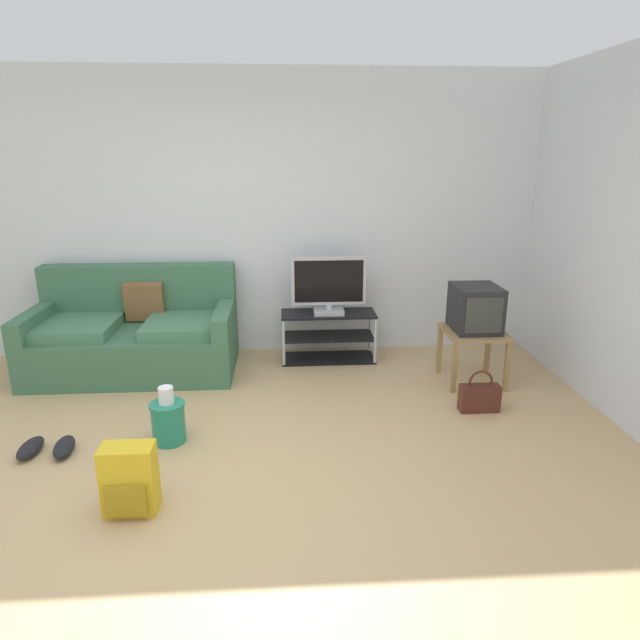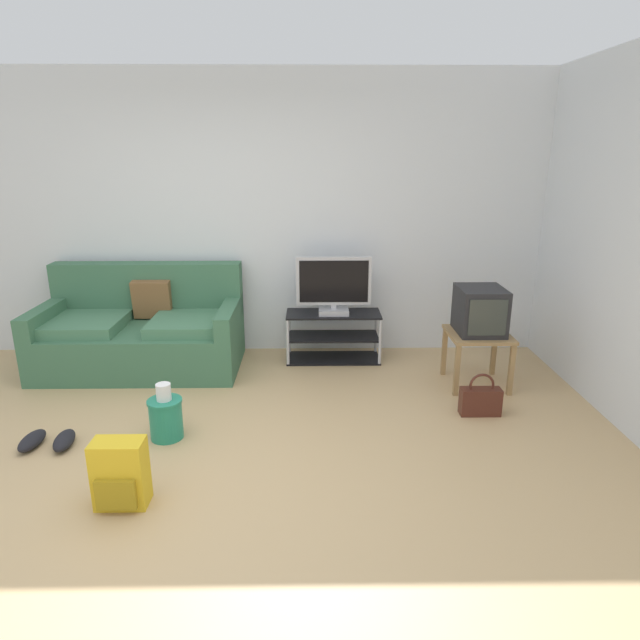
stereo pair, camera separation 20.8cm
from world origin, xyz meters
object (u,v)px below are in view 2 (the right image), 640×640
Objects in this scene: backpack at (120,474)px; flat_tv at (334,286)px; side_table at (478,341)px; crt_tv at (480,310)px; couch at (142,332)px; cleaning_bucket at (166,416)px; handbag at (480,400)px; sneakers_pair at (48,440)px; tv_stand at (333,336)px.

flat_tv is at bearing 82.27° from backpack.
crt_tv is (-0.00, 0.02, 0.27)m from side_table.
flat_tv is (1.80, 0.11, 0.41)m from couch.
cleaning_bucket is (-1.24, -1.51, -0.57)m from flat_tv.
couch is at bearing 159.76° from handbag.
sneakers_pair is at bearing -98.81° from couch.
tv_stand is at bearing 152.83° from side_table.
side_table is 1.37× the size of sneakers_pair.
flat_tv is 1.72m from handbag.
tv_stand is at bearing 50.93° from cleaning_bucket.
couch reaches higher than handbag.
tv_stand is 2.23× the size of backpack.
couch is at bearing -175.66° from tv_stand.
side_table is 3.03m from backpack.
backpack is 0.78m from cleaning_bucket.
cleaning_bucket is at bearing -172.02° from handbag.
tv_stand is at bearing 153.43° from crt_tv.
side_table is 1.51× the size of handbag.
couch is 3.07m from crt_tv.
sneakers_pair is (-0.73, 0.66, -0.15)m from backpack.
side_table reaches higher than backpack.
cleaning_bucket is at bearing -159.46° from crt_tv.
flat_tv is 1.62× the size of crt_tv.
crt_tv is at bearing -8.89° from couch.
cleaning_bucket is (-2.46, -0.91, -0.22)m from side_table.
cleaning_bucket reaches higher than sneakers_pair.
tv_stand and side_table have the same top height.
tv_stand is (1.80, 0.14, -0.10)m from couch.
crt_tv is at bearing -26.57° from tv_stand.
side_table is at bearing -26.33° from flat_tv.
handbag is (2.89, -1.07, -0.21)m from couch.
side_table is 1.24× the size of cleaning_bucket.
couch reaches higher than crt_tv.
crt_tv is at bearing 55.92° from backpack.
side_table reaches higher than cleaning_bucket.
couch is 3.06m from side_table.
flat_tv is 1.40m from side_table.
crt_tv reaches higher than sneakers_pair.
backpack is (-1.30, -2.28, -0.55)m from flat_tv.
cleaning_bucket is 1.11× the size of sneakers_pair.
backpack is 1.00m from sneakers_pair.
cleaning_bucket is at bearing -68.20° from couch.
side_table is at bearing 77.75° from handbag.
sneakers_pair is (-0.79, -0.11, -0.13)m from cleaning_bucket.
handbag is (-0.13, -0.59, -0.55)m from crt_tv.
tv_stand is 2.62m from sneakers_pair.
side_table reaches higher than handbag.
couch reaches higher than tv_stand.
backpack is at bearing -77.06° from couch.
couch is 1.55m from sneakers_pair.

